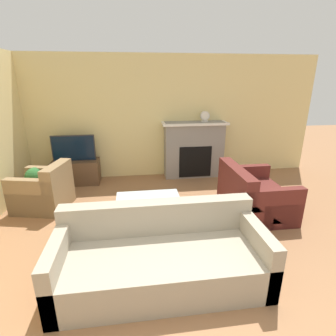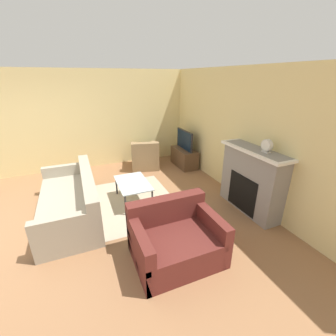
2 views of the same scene
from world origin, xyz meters
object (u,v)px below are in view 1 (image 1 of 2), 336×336
object	(u,v)px
potted_plant	(36,183)
mantel_clock	(205,116)
coffee_table	(148,201)
couch_loveseat	(253,196)
couch_sectional	(161,258)
armchair_by_window	(44,192)
tv	(74,148)

from	to	relation	value
potted_plant	mantel_clock	size ratio (longest dim) A/B	2.83
coffee_table	mantel_clock	bearing A→B (deg)	55.33
couch_loveseat	potted_plant	distance (m)	3.91
couch_sectional	armchair_by_window	bearing A→B (deg)	132.29
armchair_by_window	potted_plant	xyz separation A→B (m)	(-0.21, 0.29, 0.07)
couch_sectional	potted_plant	xyz separation A→B (m)	(-2.05, 2.31, 0.09)
couch_sectional	armchair_by_window	world-z (taller)	same
tv	mantel_clock	size ratio (longest dim) A/B	3.76
tv	mantel_clock	bearing A→B (deg)	2.44
tv	armchair_by_window	size ratio (longest dim) A/B	0.89
couch_sectional	couch_loveseat	size ratio (longest dim) A/B	1.87
tv	couch_sectional	size ratio (longest dim) A/B	0.39
armchair_by_window	couch_loveseat	bearing A→B (deg)	92.68
tv	couch_loveseat	bearing A→B (deg)	-28.58
couch_loveseat	mantel_clock	bearing A→B (deg)	11.38
couch_loveseat	armchair_by_window	world-z (taller)	same
couch_loveseat	armchair_by_window	size ratio (longest dim) A/B	1.23
tv	coffee_table	world-z (taller)	tv
coffee_table	mantel_clock	world-z (taller)	mantel_clock
tv	armchair_by_window	bearing A→B (deg)	-107.03
coffee_table	mantel_clock	xyz separation A→B (m)	(1.42, 2.05, 0.99)
couch_sectional	mantel_clock	bearing A→B (deg)	67.37
armchair_by_window	mantel_clock	xyz separation A→B (m)	(3.20, 1.23, 1.09)
armchair_by_window	tv	bearing A→B (deg)	175.99
coffee_table	potted_plant	world-z (taller)	potted_plant
couch_loveseat	mantel_clock	distance (m)	2.22
tv	potted_plant	size ratio (longest dim) A/B	1.33
couch_loveseat	armchair_by_window	bearing A→B (deg)	79.66
tv	armchair_by_window	world-z (taller)	tv
couch_loveseat	coffee_table	size ratio (longest dim) A/B	1.25
couch_sectional	couch_loveseat	distance (m)	2.21
armchair_by_window	potted_plant	size ratio (longest dim) A/B	1.49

